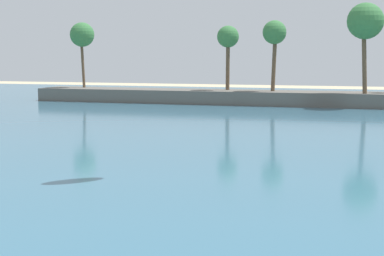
% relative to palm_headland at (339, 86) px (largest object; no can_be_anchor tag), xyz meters
% --- Properties ---
extents(sea, '(220.00, 108.28, 0.06)m').
position_rel_palm_headland_xyz_m(sea, '(1.03, -14.13, -2.59)').
color(sea, '#386B84').
rests_on(sea, ground).
extents(palm_headland, '(82.27, 6.70, 12.44)m').
position_rel_palm_headland_xyz_m(palm_headland, '(0.00, 0.00, 0.00)').
color(palm_headland, '#605B54').
rests_on(palm_headland, ground).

